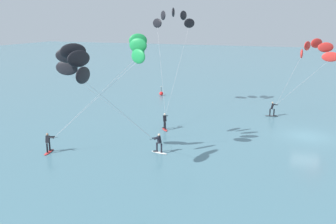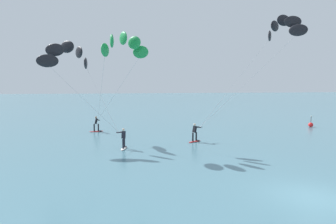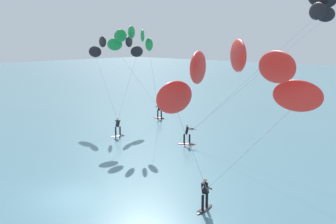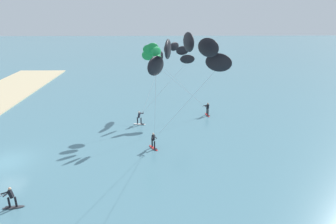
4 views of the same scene
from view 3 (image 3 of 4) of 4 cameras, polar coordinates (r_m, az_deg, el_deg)
ground_plane at (r=23.84m, az=-13.49°, el=-11.35°), size 240.00×240.00×0.00m
kitesurfer_nearshore at (r=42.64m, az=-7.10°, el=8.66°), size 7.59×7.61×9.12m
kitesurfer_mid_water at (r=14.53m, az=9.17°, el=3.83°), size 7.00×7.36×8.57m
kitesurfer_far_out at (r=30.56m, az=19.40°, el=12.93°), size 11.53×5.64×12.04m
kitesurfer_downwind at (r=37.77m, az=-4.75°, el=9.35°), size 6.05×8.59×9.62m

